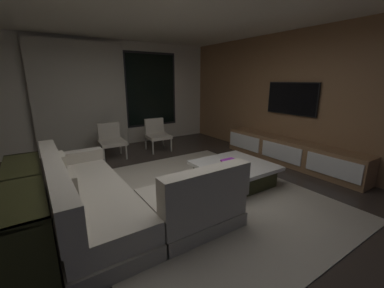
% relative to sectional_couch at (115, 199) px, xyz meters
% --- Properties ---
extents(floor, '(9.20, 9.20, 0.00)m').
position_rel_sectional_couch_xyz_m(floor, '(0.90, 0.04, -0.29)').
color(floor, '#332B26').
extents(back_wall_with_window, '(6.60, 0.30, 2.70)m').
position_rel_sectional_couch_xyz_m(back_wall_with_window, '(0.84, 3.66, 1.05)').
color(back_wall_with_window, beige).
rests_on(back_wall_with_window, floor).
extents(media_wall, '(0.12, 7.80, 2.70)m').
position_rel_sectional_couch_xyz_m(media_wall, '(3.96, 0.04, 1.06)').
color(media_wall, '#8E6642').
rests_on(media_wall, floor).
extents(area_rug, '(3.20, 3.80, 0.01)m').
position_rel_sectional_couch_xyz_m(area_rug, '(1.25, -0.06, -0.28)').
color(area_rug, '#ADA391').
rests_on(area_rug, floor).
extents(sectional_couch, '(1.98, 2.50, 0.82)m').
position_rel_sectional_couch_xyz_m(sectional_couch, '(0.00, 0.00, 0.00)').
color(sectional_couch, '#A49C8C').
rests_on(sectional_couch, floor).
extents(coffee_table, '(1.16, 1.16, 0.36)m').
position_rel_sectional_couch_xyz_m(coffee_table, '(2.02, 0.00, -0.10)').
color(coffee_table, '#323318').
rests_on(coffee_table, floor).
extents(book_stack_on_coffee_table, '(0.26, 0.20, 0.05)m').
position_rel_sectional_couch_xyz_m(book_stack_on_coffee_table, '(1.99, 0.10, 0.10)').
color(book_stack_on_coffee_table, '#D56858').
rests_on(book_stack_on_coffee_table, coffee_table).
extents(accent_chair_near_window, '(0.57, 0.59, 0.78)m').
position_rel_sectional_couch_xyz_m(accent_chair_near_window, '(1.85, 2.64, 0.14)').
color(accent_chair_near_window, '#B2ADA0').
rests_on(accent_chair_near_window, floor).
extents(accent_chair_by_curtain, '(0.57, 0.59, 0.78)m').
position_rel_sectional_couch_xyz_m(accent_chair_by_curtain, '(0.71, 2.65, 0.14)').
color(accent_chair_by_curtain, '#B2ADA0').
rests_on(accent_chair_by_curtain, floor).
extents(media_console, '(0.46, 3.10, 0.52)m').
position_rel_sectional_couch_xyz_m(media_console, '(3.67, 0.09, -0.04)').
color(media_console, '#8E6642').
rests_on(media_console, floor).
extents(mounted_tv, '(0.05, 1.15, 0.66)m').
position_rel_sectional_couch_xyz_m(mounted_tv, '(3.85, 0.29, 1.06)').
color(mounted_tv, black).
extents(console_table_behind_couch, '(0.40, 2.10, 0.74)m').
position_rel_sectional_couch_xyz_m(console_table_behind_couch, '(-0.91, 0.13, 0.12)').
color(console_table_behind_couch, '#323318').
rests_on(console_table_behind_couch, floor).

